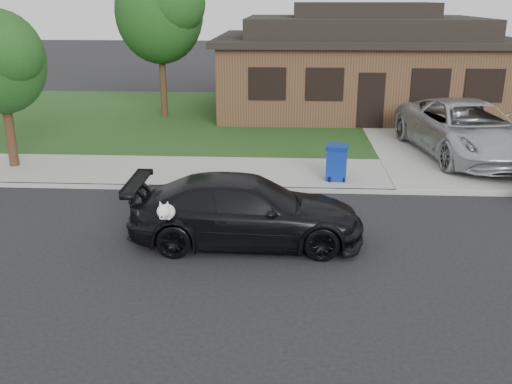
{
  "coord_description": "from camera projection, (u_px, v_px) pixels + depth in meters",
  "views": [
    {
      "loc": [
        0.84,
        -11.1,
        4.99
      ],
      "look_at": [
        0.19,
        0.23,
        1.1
      ],
      "focal_mm": 40.0,
      "sensor_mm": 36.0,
      "label": 1
    }
  ],
  "objects": [
    {
      "name": "lawn",
      "position": [
        269.0,
        118.0,
        24.4
      ],
      "size": [
        60.0,
        13.0,
        0.13
      ],
      "primitive_type": "cube",
      "color": "#193814",
      "rests_on": "ground"
    },
    {
      "name": "recycling_bin",
      "position": [
        337.0,
        162.0,
        15.93
      ],
      "size": [
        0.68,
        0.69,
        0.99
      ],
      "rotation": [
        0.0,
        0.0,
        -0.16
      ],
      "color": "navy",
      "rests_on": "sidewalk"
    },
    {
      "name": "sedan",
      "position": [
        246.0,
        210.0,
        12.04
      ],
      "size": [
        4.97,
        2.41,
        1.43
      ],
      "rotation": [
        0.0,
        0.0,
        1.59
      ],
      "color": "black",
      "rests_on": "ground"
    },
    {
      "name": "tree_2",
      "position": [
        2.0,
        61.0,
        16.32
      ],
      "size": [
        2.73,
        2.6,
        4.59
      ],
      "color": "#332114",
      "rests_on": "ground"
    },
    {
      "name": "tree_0",
      "position": [
        163.0,
        10.0,
        23.09
      ],
      "size": [
        3.78,
        3.6,
        6.34
      ],
      "color": "#332114",
      "rests_on": "ground"
    },
    {
      "name": "minivan",
      "position": [
        466.0,
        129.0,
        18.15
      ],
      "size": [
        3.79,
        6.61,
        1.74
      ],
      "primitive_type": "imported",
      "rotation": [
        0.0,
        0.0,
        0.15
      ],
      "color": "#AAADB1",
      "rests_on": "driveway"
    },
    {
      "name": "house",
      "position": [
        360.0,
        65.0,
        25.4
      ],
      "size": [
        12.6,
        8.6,
        4.65
      ],
      "color": "#422B1C",
      "rests_on": "ground"
    },
    {
      "name": "ground",
      "position": [
        247.0,
        244.0,
        12.15
      ],
      "size": [
        120.0,
        120.0,
        0.0
      ],
      "primitive_type": "plane",
      "color": "black",
      "rests_on": "ground"
    },
    {
      "name": "driveway",
      "position": [
        426.0,
        136.0,
        21.24
      ],
      "size": [
        4.5,
        13.0,
        0.14
      ],
      "primitive_type": "cube",
      "color": "gray",
      "rests_on": "ground"
    },
    {
      "name": "curb",
      "position": [
        256.0,
        189.0,
        15.43
      ],
      "size": [
        60.0,
        0.12,
        0.12
      ],
      "primitive_type": "cube",
      "color": "gray",
      "rests_on": "ground"
    },
    {
      "name": "sidewalk",
      "position": [
        259.0,
        173.0,
        16.85
      ],
      "size": [
        60.0,
        3.0,
        0.12
      ],
      "primitive_type": "cube",
      "color": "gray",
      "rests_on": "ground"
    }
  ]
}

